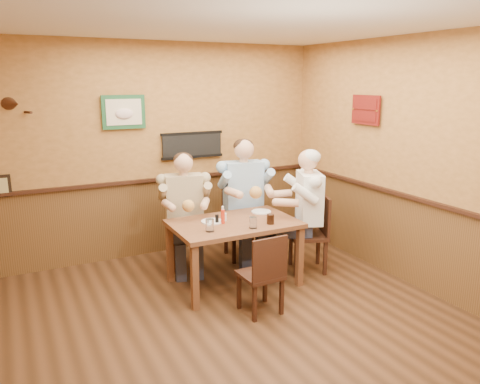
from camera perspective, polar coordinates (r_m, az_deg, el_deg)
The scene contains 17 objects.
room at distance 4.06m, azimuth -1.67°, elevation 4.70°, with size 5.02×5.03×2.81m.
dining_table at distance 5.32m, azimuth -0.73°, elevation -4.58°, with size 1.40×0.90×0.75m.
chair_back_left at distance 5.89m, azimuth -6.71°, elevation -4.90°, with size 0.42×0.42×0.92m, color #371C11, non-canonical shape.
chair_back_right at distance 6.17m, azimuth 0.39°, elevation -3.56°, with size 0.46×0.46×1.00m, color #371C11, non-canonical shape.
chair_right_end at distance 5.82m, azimuth 8.31°, elevation -5.01°, with size 0.44×0.44×0.95m, color #371C11, non-canonical shape.
chair_near_side at distance 4.77m, azimuth 2.48°, elevation -9.81°, with size 0.39×0.39×0.84m, color #371C11, non-canonical shape.
diner_tan_shirt at distance 5.83m, azimuth -6.77°, elevation -3.06°, with size 0.61×0.61×1.31m, color tan, non-canonical shape.
diner_blue_polo at distance 6.11m, azimuth 0.40°, elevation -1.65°, with size 0.66×0.66×1.42m, color #8DB0D3, non-canonical shape.
diner_white_elder at distance 5.76m, azimuth 8.38°, elevation -3.09°, with size 0.63×0.63×1.36m, color white, non-canonical shape.
water_glass_left at distance 4.95m, azimuth -3.71°, elevation -4.07°, with size 0.09×0.09×0.13m, color silver.
water_glass_mid at distance 5.05m, azimuth 1.63°, elevation -3.74°, with size 0.08×0.08×0.13m, color silver.
cola_tumbler at distance 5.21m, azimuth 3.74°, elevation -3.32°, with size 0.08×0.08×0.11m, color black.
hot_sauce_bottle at distance 5.20m, azimuth -2.11°, elevation -2.91°, with size 0.04×0.04×0.18m, color red.
salt_shaker at distance 5.31m, azimuth -1.84°, elevation -3.06°, with size 0.04×0.04×0.09m, color silver.
pepper_shaker at distance 5.22m, azimuth -2.82°, elevation -3.32°, with size 0.04×0.04×0.10m, color black.
plate_far_left at distance 5.28m, azimuth -3.41°, elevation -3.60°, with size 0.25×0.25×0.02m, color silver.
plate_far_right at distance 5.67m, azimuth 2.60°, elevation -2.41°, with size 0.24×0.24×0.02m, color white.
Camera 1 is at (-1.58, -3.46, 2.31)m, focal length 35.00 mm.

